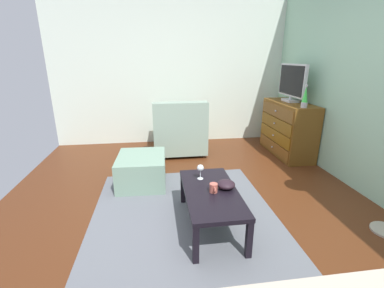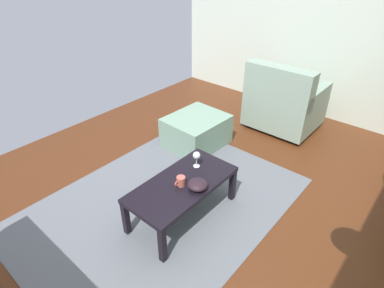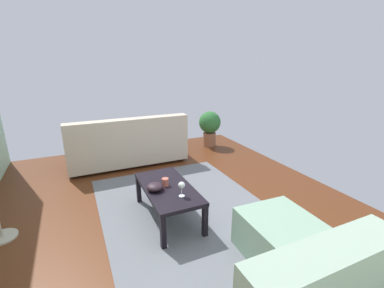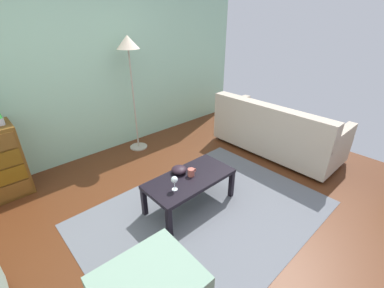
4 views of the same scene
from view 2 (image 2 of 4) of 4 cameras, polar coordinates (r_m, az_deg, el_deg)
ground_plane at (r=3.11m, az=0.01°, el=-11.00°), size 5.89×4.55×0.05m
wall_plain_left at (r=4.72m, az=23.61°, el=21.17°), size 0.12×4.55×2.79m
area_rug at (r=3.09m, az=-5.32°, el=-10.84°), size 2.60×1.90×0.01m
coffee_table at (r=2.76m, az=-1.78°, el=-7.79°), size 1.01×0.50×0.38m
wine_glass at (r=2.85m, az=0.85°, el=-2.19°), size 0.07×0.07×0.16m
mug at (r=2.67m, az=-2.07°, el=-6.80°), size 0.11×0.08×0.08m
bowl_decorative at (r=2.64m, az=1.02°, el=-7.42°), size 0.17×0.17×0.08m
armchair at (r=4.33m, az=16.37°, el=7.23°), size 0.80×0.86×0.92m
ottoman at (r=3.85m, az=0.78°, el=2.38°), size 0.72×0.63×0.38m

